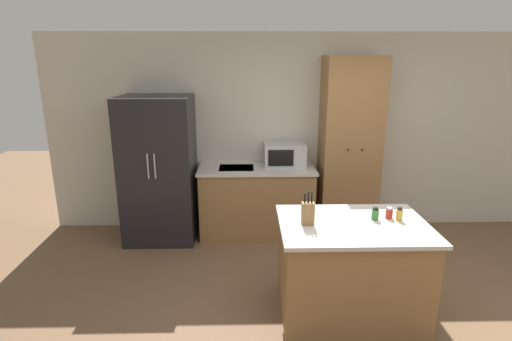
{
  "coord_description": "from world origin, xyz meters",
  "views": [
    {
      "loc": [
        -0.95,
        -2.95,
        2.3
      ],
      "look_at": [
        -0.85,
        1.4,
        1.05
      ],
      "focal_mm": 28.0,
      "sensor_mm": 36.0,
      "label": 1
    }
  ],
  "objects_px": {
    "knife_block": "(308,213)",
    "spice_bottle_amber_oil": "(399,214)",
    "microwave": "(285,154)",
    "spice_bottle_tall_dark": "(375,214)",
    "spice_bottle_short_red": "(389,213)",
    "refrigerator": "(159,169)",
    "pantry_cabinet": "(349,148)"
  },
  "relations": [
    {
      "from": "knife_block",
      "to": "spice_bottle_amber_oil",
      "type": "height_order",
      "value": "knife_block"
    },
    {
      "from": "microwave",
      "to": "spice_bottle_tall_dark",
      "type": "bearing_deg",
      "value": -69.95
    },
    {
      "from": "refrigerator",
      "to": "knife_block",
      "type": "height_order",
      "value": "refrigerator"
    },
    {
      "from": "pantry_cabinet",
      "to": "spice_bottle_amber_oil",
      "type": "xyz_separation_m",
      "value": [
        0.03,
        -1.73,
        -0.2
      ]
    },
    {
      "from": "microwave",
      "to": "spice_bottle_amber_oil",
      "type": "bearing_deg",
      "value": -64.44
    },
    {
      "from": "pantry_cabinet",
      "to": "spice_bottle_amber_oil",
      "type": "distance_m",
      "value": 1.75
    },
    {
      "from": "knife_block",
      "to": "microwave",
      "type": "bearing_deg",
      "value": 90.95
    },
    {
      "from": "microwave",
      "to": "spice_bottle_short_red",
      "type": "height_order",
      "value": "microwave"
    },
    {
      "from": "pantry_cabinet",
      "to": "knife_block",
      "type": "height_order",
      "value": "pantry_cabinet"
    },
    {
      "from": "pantry_cabinet",
      "to": "spice_bottle_tall_dark",
      "type": "xyz_separation_m",
      "value": [
        -0.18,
        -1.72,
        -0.2
      ]
    },
    {
      "from": "spice_bottle_short_red",
      "to": "knife_block",
      "type": "bearing_deg",
      "value": -170.66
    },
    {
      "from": "refrigerator",
      "to": "knife_block",
      "type": "bearing_deg",
      "value": -46.25
    },
    {
      "from": "spice_bottle_amber_oil",
      "to": "knife_block",
      "type": "bearing_deg",
      "value": -174.58
    },
    {
      "from": "spice_bottle_tall_dark",
      "to": "spice_bottle_amber_oil",
      "type": "bearing_deg",
      "value": -4.99
    },
    {
      "from": "microwave",
      "to": "spice_bottle_amber_oil",
      "type": "height_order",
      "value": "microwave"
    },
    {
      "from": "microwave",
      "to": "spice_bottle_short_red",
      "type": "xyz_separation_m",
      "value": [
        0.78,
        -1.75,
        -0.12
      ]
    },
    {
      "from": "knife_block",
      "to": "spice_bottle_amber_oil",
      "type": "distance_m",
      "value": 0.83
    },
    {
      "from": "pantry_cabinet",
      "to": "microwave",
      "type": "xyz_separation_m",
      "value": [
        -0.83,
        0.06,
        -0.09
      ]
    },
    {
      "from": "knife_block",
      "to": "refrigerator",
      "type": "bearing_deg",
      "value": 133.75
    },
    {
      "from": "knife_block",
      "to": "spice_bottle_short_red",
      "type": "height_order",
      "value": "knife_block"
    },
    {
      "from": "pantry_cabinet",
      "to": "spice_bottle_tall_dark",
      "type": "relative_size",
      "value": 19.99
    },
    {
      "from": "microwave",
      "to": "pantry_cabinet",
      "type": "bearing_deg",
      "value": -3.9
    },
    {
      "from": "spice_bottle_short_red",
      "to": "spice_bottle_amber_oil",
      "type": "bearing_deg",
      "value": -31.16
    },
    {
      "from": "refrigerator",
      "to": "pantry_cabinet",
      "type": "distance_m",
      "value": 2.44
    },
    {
      "from": "microwave",
      "to": "spice_bottle_amber_oil",
      "type": "xyz_separation_m",
      "value": [
        0.86,
        -1.79,
        -0.11
      ]
    },
    {
      "from": "knife_block",
      "to": "pantry_cabinet",
      "type": "bearing_deg",
      "value": 66.28
    },
    {
      "from": "refrigerator",
      "to": "knife_block",
      "type": "distance_m",
      "value": 2.36
    },
    {
      "from": "microwave",
      "to": "spice_bottle_short_red",
      "type": "bearing_deg",
      "value": -65.87
    },
    {
      "from": "spice_bottle_tall_dark",
      "to": "spice_bottle_short_red",
      "type": "height_order",
      "value": "spice_bottle_tall_dark"
    },
    {
      "from": "spice_bottle_amber_oil",
      "to": "spice_bottle_tall_dark",
      "type": "bearing_deg",
      "value": 175.01
    },
    {
      "from": "microwave",
      "to": "knife_block",
      "type": "relative_size",
      "value": 1.76
    },
    {
      "from": "pantry_cabinet",
      "to": "microwave",
      "type": "height_order",
      "value": "pantry_cabinet"
    }
  ]
}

